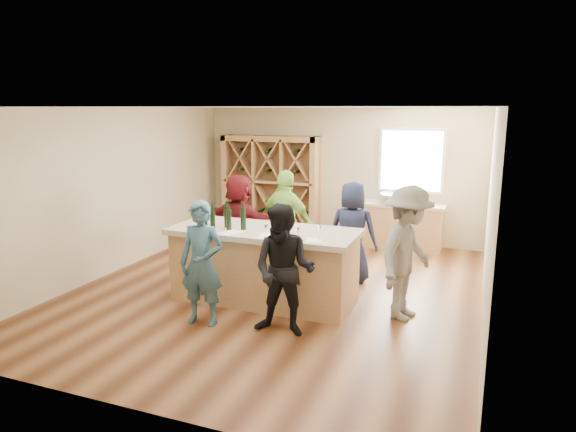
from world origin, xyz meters
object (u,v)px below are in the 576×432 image
(wine_bottle_c, at_px, (227,217))
(person_far_mid, at_px, (286,223))
(wine_rack, at_px, (270,186))
(sink, at_px, (393,198))
(wine_bottle_a, at_px, (205,217))
(person_near_right, at_px, (284,270))
(wine_bottle_d, at_px, (229,220))
(person_server, at_px, (407,253))
(wine_bottle_b, at_px, (213,219))
(wine_bottle_e, at_px, (243,218))
(tasting_counter_base, at_px, (264,268))
(person_far_left, at_px, (240,222))
(person_far_right, at_px, (353,232))
(person_near_left, at_px, (202,263))

(wine_bottle_c, bearing_deg, person_far_mid, 72.73)
(wine_rack, height_order, sink, wine_rack)
(person_far_mid, bearing_deg, wine_bottle_a, 75.71)
(person_near_right, distance_m, person_far_mid, 2.36)
(wine_bottle_d, relative_size, person_server, 0.16)
(wine_bottle_b, bearing_deg, wine_bottle_e, 17.30)
(tasting_counter_base, relative_size, wine_bottle_b, 8.72)
(wine_bottle_a, height_order, person_far_mid, person_far_mid)
(sink, xyz_separation_m, person_far_left, (-2.24, -2.41, -0.17))
(person_server, relative_size, person_far_right, 1.09)
(person_far_right, bearing_deg, wine_bottle_c, 46.14)
(sink, height_order, wine_bottle_e, wine_bottle_e)
(wine_bottle_c, height_order, person_near_left, person_near_left)
(sink, bearing_deg, tasting_counter_base, -108.33)
(sink, height_order, person_near_left, person_near_left)
(person_near_left, distance_m, person_far_mid, 2.30)
(wine_rack, height_order, wine_bottle_a, wine_rack)
(person_near_right, bearing_deg, tasting_counter_base, 122.92)
(tasting_counter_base, relative_size, person_near_left, 1.59)
(wine_bottle_e, relative_size, person_near_right, 0.20)
(sink, distance_m, wine_bottle_c, 4.15)
(wine_bottle_b, xyz_separation_m, wine_bottle_d, (0.25, 0.03, -0.00))
(wine_bottle_b, bearing_deg, wine_bottle_c, 49.49)
(wine_bottle_c, bearing_deg, person_near_right, -35.10)
(person_far_left, bearing_deg, person_near_left, 121.07)
(tasting_counter_base, relative_size, person_far_left, 1.54)
(wine_rack, height_order, person_near_left, wine_rack)
(tasting_counter_base, xyz_separation_m, wine_bottle_b, (-0.70, -0.25, 0.73))
(sink, relative_size, person_far_left, 0.32)
(wine_bottle_d, height_order, person_far_mid, person_far_mid)
(wine_bottle_a, xyz_separation_m, wine_bottle_e, (0.61, 0.02, 0.02))
(wine_bottle_e, distance_m, person_near_right, 1.35)
(wine_bottle_b, relative_size, person_far_left, 0.18)
(wine_rack, distance_m, wine_bottle_e, 4.04)
(person_near_left, height_order, person_far_mid, person_far_mid)
(wine_bottle_d, bearing_deg, person_near_right, -32.98)
(wine_rack, distance_m, person_near_left, 4.91)
(wine_bottle_e, height_order, person_far_left, person_far_left)
(tasting_counter_base, bearing_deg, wine_rack, 111.69)
(wine_bottle_b, relative_size, person_far_mid, 0.17)
(person_server, xyz_separation_m, person_far_right, (-1.05, 1.22, -0.08))
(person_near_right, distance_m, person_far_right, 2.29)
(person_server, bearing_deg, person_near_left, 131.89)
(wine_rack, distance_m, sink, 2.70)
(wine_bottle_e, xyz_separation_m, person_far_mid, (0.13, 1.36, -0.35))
(sink, distance_m, wine_bottle_b, 4.36)
(sink, height_order, wine_bottle_b, wine_bottle_b)
(wine_bottle_e, bearing_deg, wine_bottle_b, -162.70)
(wine_rack, bearing_deg, wine_bottle_e, -72.50)
(wine_bottle_a, relative_size, wine_bottle_d, 0.94)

